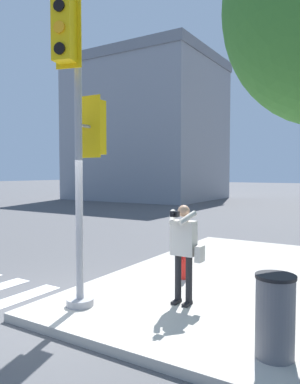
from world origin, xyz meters
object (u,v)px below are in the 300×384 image
fire_hydrant (184,260)px  trash_bin (275,316)px  traffic_signal_pole (80,121)px  person_photographer (184,245)px

fire_hydrant → trash_bin: 3.33m
traffic_signal_pole → trash_bin: size_ratio=5.25×
person_photographer → fire_hydrant: bearing=116.8°
fire_hydrant → person_photographer: bearing=-63.2°
person_photographer → fire_hydrant: size_ratio=2.04×
person_photographer → trash_bin: 2.06m
person_photographer → fire_hydrant: 1.56m
traffic_signal_pole → trash_bin: traffic_signal_pole is taller
traffic_signal_pole → trash_bin: bearing=-1.5°
person_photographer → traffic_signal_pole: bearing=-144.5°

